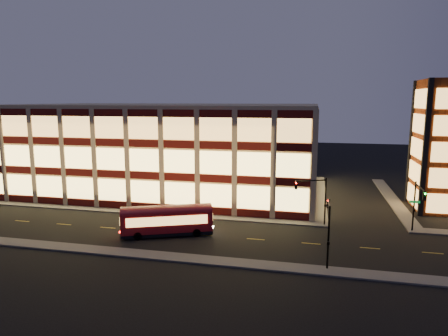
# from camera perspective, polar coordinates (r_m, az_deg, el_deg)

# --- Properties ---
(ground) EXTENTS (200.00, 200.00, 0.00)m
(ground) POSITION_cam_1_polar(r_m,az_deg,el_deg) (54.87, -11.36, -6.61)
(ground) COLOR black
(ground) RESTS_ON ground
(sidewalk_office_south) EXTENTS (54.00, 2.00, 0.15)m
(sidewalk_office_south) POSITION_cam_1_polar(r_m,az_deg,el_deg) (56.98, -13.72, -6.01)
(sidewalk_office_south) COLOR #514F4C
(sidewalk_office_south) RESTS_ON ground
(sidewalk_office_east) EXTENTS (2.00, 30.00, 0.15)m
(sidewalk_office_east) POSITION_cam_1_polar(r_m,az_deg,el_deg) (66.65, 13.46, -3.71)
(sidewalk_office_east) COLOR #514F4C
(sidewalk_office_east) RESTS_ON ground
(sidewalk_tower_west) EXTENTS (2.00, 30.00, 0.15)m
(sidewalk_tower_west) POSITION_cam_1_polar(r_m,az_deg,el_deg) (67.72, 22.82, -4.00)
(sidewalk_tower_west) COLOR #514F4C
(sidewalk_tower_west) RESTS_ON ground
(sidewalk_near) EXTENTS (100.00, 2.00, 0.15)m
(sidewalk_near) POSITION_cam_1_polar(r_m,az_deg,el_deg) (43.96, -18.44, -10.99)
(sidewalk_near) COLOR #514F4C
(sidewalk_near) RESTS_ON ground
(office_building) EXTENTS (50.45, 30.45, 14.50)m
(office_building) POSITION_cam_1_polar(r_m,az_deg,el_deg) (69.90, -8.07, 3.05)
(office_building) COLOR tan
(office_building) RESTS_ON ground
(traffic_signal_far) EXTENTS (3.79, 1.87, 6.00)m
(traffic_signal_far) POSITION_cam_1_polar(r_m,az_deg,el_deg) (49.41, 12.84, -3.55)
(traffic_signal_far) COLOR black
(traffic_signal_far) RESTS_ON ground
(traffic_signal_right) EXTENTS (1.20, 4.37, 6.00)m
(traffic_signal_right) POSITION_cam_1_polar(r_m,az_deg,el_deg) (49.91, 25.94, -4.18)
(traffic_signal_right) COLOR black
(traffic_signal_right) RESTS_ON ground
(traffic_signal_near) EXTENTS (0.32, 4.45, 6.00)m
(traffic_signal_near) POSITION_cam_1_polar(r_m,az_deg,el_deg) (38.53, 14.70, -7.37)
(traffic_signal_near) COLOR black
(traffic_signal_near) RESTS_ON ground
(trolley_bus) EXTENTS (10.36, 6.35, 3.45)m
(trolley_bus) POSITION_cam_1_polar(r_m,az_deg,el_deg) (46.12, -8.17, -7.19)
(trolley_bus) COLOR maroon
(trolley_bus) RESTS_ON ground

